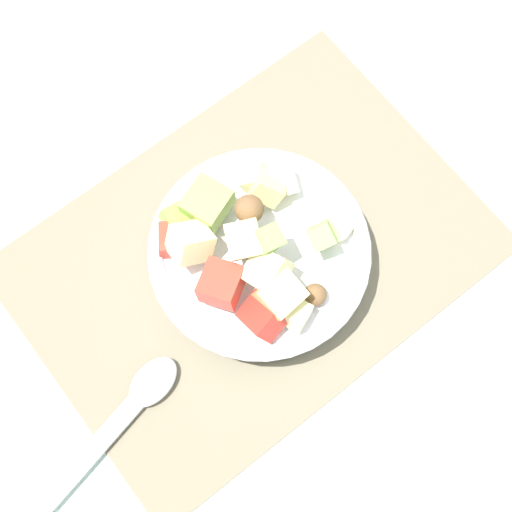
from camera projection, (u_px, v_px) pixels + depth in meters
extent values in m
plane|color=silver|center=(251.00, 256.00, 0.80)|extent=(2.40, 2.40, 0.00)
cube|color=#756B56|center=(251.00, 256.00, 0.79)|extent=(0.46, 0.33, 0.01)
cylinder|color=white|center=(256.00, 260.00, 0.76)|extent=(0.20, 0.20, 0.05)
torus|color=white|center=(256.00, 253.00, 0.74)|extent=(0.22, 0.22, 0.02)
cube|color=#BC3828|center=(176.00, 240.00, 0.74)|extent=(0.04, 0.04, 0.03)
cube|color=#E5D684|center=(268.00, 188.00, 0.74)|extent=(0.04, 0.04, 0.04)
cube|color=beige|center=(190.00, 243.00, 0.72)|extent=(0.05, 0.04, 0.05)
cube|color=#93C160|center=(322.00, 235.00, 0.72)|extent=(0.03, 0.03, 0.04)
sphere|color=brown|center=(315.00, 295.00, 0.72)|extent=(0.03, 0.04, 0.04)
cube|color=#93C160|center=(265.00, 241.00, 0.70)|extent=(0.03, 0.03, 0.04)
cube|color=#E5D684|center=(244.00, 240.00, 0.70)|extent=(0.05, 0.05, 0.04)
cube|color=beige|center=(254.00, 178.00, 0.76)|extent=(0.04, 0.04, 0.03)
sphere|color=brown|center=(249.00, 209.00, 0.72)|extent=(0.04, 0.04, 0.04)
cube|color=#BC3828|center=(221.00, 284.00, 0.70)|extent=(0.05, 0.05, 0.03)
cube|color=beige|center=(281.00, 181.00, 0.75)|extent=(0.04, 0.04, 0.03)
cube|color=#E5D684|center=(280.00, 294.00, 0.70)|extent=(0.04, 0.04, 0.04)
cube|color=#8CB74C|center=(207.00, 203.00, 0.73)|extent=(0.05, 0.05, 0.03)
cube|color=#8CB74C|center=(178.00, 219.00, 0.74)|extent=(0.03, 0.03, 0.03)
cube|color=beige|center=(267.00, 270.00, 0.70)|extent=(0.05, 0.04, 0.04)
cube|color=red|center=(265.00, 314.00, 0.71)|extent=(0.04, 0.05, 0.05)
cube|color=beige|center=(294.00, 313.00, 0.71)|extent=(0.03, 0.03, 0.03)
cube|color=beige|center=(336.00, 226.00, 0.74)|extent=(0.03, 0.03, 0.03)
ellipsoid|color=#B7B7BC|center=(153.00, 382.00, 0.74)|extent=(0.06, 0.05, 0.01)
cube|color=#B7B7BC|center=(84.00, 462.00, 0.72)|extent=(0.16, 0.05, 0.01)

